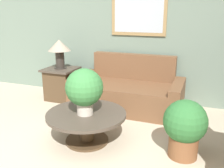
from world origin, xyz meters
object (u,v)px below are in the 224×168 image
at_px(side_table, 61,83).
at_px(table_lamp, 59,48).
at_px(coffee_table, 87,121).
at_px(potted_plant_floor, 185,126).
at_px(couch_main, 128,92).
at_px(potted_plant_on_table, 84,89).

distance_m(side_table, table_lamp, 0.69).
bearing_deg(coffee_table, side_table, 132.01).
bearing_deg(side_table, potted_plant_floor, -27.34).
height_order(coffee_table, side_table, side_table).
relative_size(couch_main, coffee_table, 1.83).
relative_size(coffee_table, potted_plant_floor, 1.47).
bearing_deg(side_table, coffee_table, -47.99).
relative_size(side_table, potted_plant_floor, 0.87).
relative_size(potted_plant_on_table, potted_plant_floor, 0.84).
bearing_deg(potted_plant_on_table, couch_main, 84.58).
bearing_deg(side_table, table_lamp, 0.00).
relative_size(table_lamp, potted_plant_floor, 0.78).
relative_size(coffee_table, table_lamp, 1.89).
relative_size(couch_main, potted_plant_floor, 2.69).
relative_size(side_table, table_lamp, 1.12).
bearing_deg(coffee_table, table_lamp, 132.01).
height_order(coffee_table, potted_plant_floor, potted_plant_floor).
distance_m(couch_main, coffee_table, 1.38).
distance_m(coffee_table, potted_plant_floor, 1.24).
xyz_separation_m(table_lamp, potted_plant_on_table, (1.22, -1.39, -0.26)).
bearing_deg(coffee_table, potted_plant_on_table, -84.58).
height_order(couch_main, side_table, couch_main).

